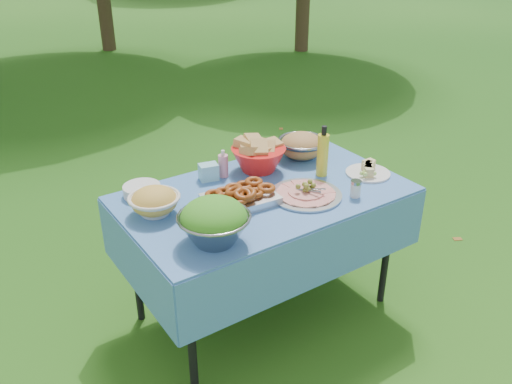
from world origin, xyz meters
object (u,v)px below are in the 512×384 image
Objects in this scene: picnic_table at (264,254)px; pasta_bowl_steel at (302,145)px; plate_stack at (142,190)px; salad_bowl at (214,221)px; bread_bowl at (258,153)px; charcuterie_platter at (306,189)px; oil_bottle at (323,151)px.

pasta_bowl_steel is (0.44, 0.25, 0.45)m from picnic_table.
plate_stack is (-0.53, 0.32, 0.41)m from picnic_table.
plate_stack is (-0.09, 0.59, -0.08)m from salad_bowl.
charcuterie_platter is at bearing -86.40° from bread_bowl.
oil_bottle reaches higher than plate_stack.
pasta_bowl_steel reaches higher than charcuterie_platter.
charcuterie_platter reaches higher than plate_stack.
salad_bowl is 0.87m from oil_bottle.
plate_stack is 0.63× the size of bread_bowl.
plate_stack reaches higher than picnic_table.
charcuterie_platter is (-0.28, -0.40, -0.03)m from pasta_bowl_steel.
plate_stack is 0.67× the size of oil_bottle.
salad_bowl is 1.02m from pasta_bowl_steel.
pasta_bowl_steel is at bearing -4.27° from plate_stack.
pasta_bowl_steel reaches higher than picnic_table.
plate_stack is 0.98m from oil_bottle.
salad_bowl is 1.66× the size of plate_stack.
pasta_bowl_steel is at bearing 1.19° from bread_bowl.
plate_stack is at bearing 145.49° from charcuterie_platter.
bread_bowl reaches higher than charcuterie_platter.
bread_bowl is (0.13, 0.25, 0.48)m from picnic_table.
picnic_table is 0.75m from plate_stack.
oil_bottle is (0.83, 0.26, 0.04)m from salad_bowl.
picnic_table is 7.67× the size of plate_stack.
pasta_bowl_steel is at bearing 54.67° from charcuterie_platter.
charcuterie_platter is at bearing -147.11° from oil_bottle.
oil_bottle is (0.23, 0.15, 0.10)m from charcuterie_platter.
picnic_table is 5.16× the size of oil_bottle.
bread_bowl reaches higher than pasta_bowl_steel.
pasta_bowl_steel is at bearing 30.21° from salad_bowl.
salad_bowl is at bearing -81.50° from plate_stack.
salad_bowl is at bearing -149.79° from pasta_bowl_steel.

